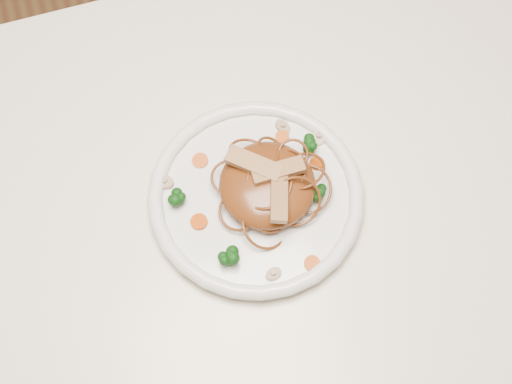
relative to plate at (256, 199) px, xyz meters
name	(u,v)px	position (x,y,z in m)	size (l,w,h in m)	color
ground	(234,340)	(-0.05, 0.00, -0.76)	(4.00, 4.00, 0.00)	brown
table	(222,241)	(-0.05, 0.00, -0.11)	(1.20, 0.80, 0.75)	silver
plate	(256,199)	(0.00, 0.00, 0.00)	(0.28, 0.28, 0.02)	white
noodle_mound	(267,185)	(0.02, 0.00, 0.03)	(0.13, 0.13, 0.04)	#632F12
chicken_a	(278,171)	(0.03, 0.01, 0.05)	(0.07, 0.02, 0.01)	tan
chicken_b	(254,164)	(0.00, 0.02, 0.05)	(0.07, 0.02, 0.01)	tan
chicken_c	(279,199)	(0.02, -0.03, 0.05)	(0.07, 0.02, 0.01)	tan
broccoli_0	(310,144)	(0.09, 0.05, 0.02)	(0.02, 0.02, 0.03)	#0F460E
broccoli_1	(176,196)	(-0.10, 0.03, 0.02)	(0.03, 0.03, 0.03)	#0F460E
broccoli_2	(229,257)	(-0.06, -0.08, 0.03)	(0.03, 0.03, 0.03)	#0F460E
broccoli_3	(318,194)	(0.08, -0.03, 0.02)	(0.02, 0.02, 0.03)	#0F460E
carrot_0	(282,137)	(0.06, 0.07, 0.01)	(0.02, 0.02, 0.01)	#DA4E07
carrot_1	(199,222)	(-0.08, -0.01, 0.01)	(0.02, 0.02, 0.01)	#DA4E07
carrot_2	(317,163)	(0.09, 0.02, 0.01)	(0.02, 0.02, 0.01)	#DA4E07
carrot_3	(200,161)	(-0.06, 0.07, 0.01)	(0.02, 0.02, 0.01)	#DA4E07
carrot_4	(312,263)	(0.04, -0.11, 0.01)	(0.02, 0.02, 0.01)	#DA4E07
mushroom_0	(273,274)	(-0.01, -0.11, 0.01)	(0.02, 0.02, 0.01)	beige
mushroom_1	(319,137)	(0.11, 0.06, 0.01)	(0.03, 0.03, 0.01)	beige
mushroom_2	(164,182)	(-0.11, 0.06, 0.01)	(0.03, 0.03, 0.01)	beige
mushroom_3	(283,127)	(0.07, 0.09, 0.01)	(0.02, 0.02, 0.01)	beige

